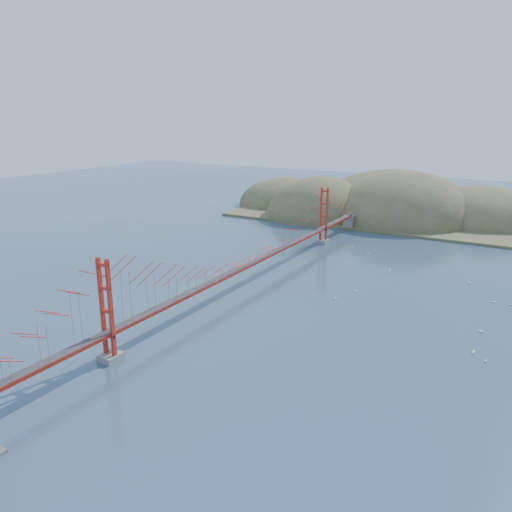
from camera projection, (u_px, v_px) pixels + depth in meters
The scene contains 15 objects.
ground at pixel (250, 283), 80.08m from camera, with size 320.00×320.00×0.00m, color #314963.
bridge at pixel (250, 241), 78.31m from camera, with size 2.20×94.40×12.00m.
far_headlands at pixel (385, 214), 135.97m from camera, with size 84.00×58.00×25.00m.
sailboat_16 at pixel (355, 290), 76.37m from camera, with size 0.57×0.57×0.61m.
sailboat_2 at pixel (481, 330), 62.22m from camera, with size 0.65×0.65×0.74m.
sailboat_14 at pixel (486, 360), 54.75m from camera, with size 0.51×0.53×0.60m.
sailboat_12 at pixel (352, 247), 101.33m from camera, with size 0.54×0.49×0.61m.
sailboat_3 at pixel (368, 253), 96.80m from camera, with size 0.60×0.60×0.64m.
sailboat_1 at pixel (390, 270), 86.34m from camera, with size 0.58×0.58×0.64m.
sailboat_15 at pixel (469, 282), 80.04m from camera, with size 0.65×0.65×0.72m.
sailboat_5 at pixel (474, 352), 56.68m from camera, with size 0.50×0.61×0.72m.
sailboat_8 at pixel (447, 287), 78.03m from camera, with size 0.49×0.41×0.57m.
sailboat_0 at pixel (335, 298), 73.36m from camera, with size 0.53×0.59×0.67m.
sailboat_4 at pixel (512, 304), 70.91m from camera, with size 0.57×0.57×0.60m.
sailboat_extra_0 at pixel (494, 301), 71.85m from camera, with size 0.63×0.54×0.72m.
Camera 1 is at (38.96, -65.04, 26.17)m, focal length 35.00 mm.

